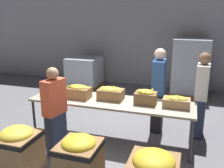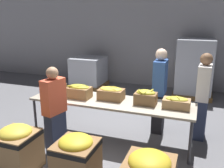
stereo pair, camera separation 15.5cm
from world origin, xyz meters
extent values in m
plane|color=slate|center=(0.00, 0.00, 0.00)|extent=(30.00, 30.00, 0.00)
cube|color=#A8A8AD|center=(0.00, 4.17, 2.00)|extent=(16.00, 0.08, 4.00)
cube|color=#B2A893|center=(0.00, 0.00, 0.80)|extent=(3.12, 0.81, 0.04)
cylinder|color=#38383D|center=(-1.50, -0.35, 0.39)|extent=(0.05, 0.05, 0.78)
cylinder|color=#38383D|center=(1.50, -0.35, 0.39)|extent=(0.05, 0.05, 0.78)
cylinder|color=#38383D|center=(-1.50, 0.35, 0.39)|extent=(0.05, 0.05, 0.78)
cylinder|color=#38383D|center=(1.50, 0.35, 0.39)|extent=(0.05, 0.05, 0.78)
cube|color=olive|center=(-1.23, 0.00, 0.93)|extent=(0.44, 0.26, 0.22)
ellipsoid|color=yellow|center=(-1.23, 0.00, 1.04)|extent=(0.39, 0.23, 0.09)
ellipsoid|color=yellow|center=(-1.11, -0.07, 1.07)|extent=(0.15, 0.21, 0.05)
ellipsoid|color=yellow|center=(-1.27, 0.05, 1.08)|extent=(0.13, 0.20, 0.06)
ellipsoid|color=yellow|center=(-1.33, -0.07, 1.07)|extent=(0.19, 0.13, 0.04)
ellipsoid|color=yellow|center=(-1.20, -0.06, 1.07)|extent=(0.19, 0.12, 0.04)
cube|color=#A37A4C|center=(-0.65, -0.04, 0.93)|extent=(0.45, 0.29, 0.21)
ellipsoid|color=gold|center=(-0.65, -0.04, 1.04)|extent=(0.42, 0.24, 0.10)
ellipsoid|color=gold|center=(-0.56, -0.08, 1.07)|extent=(0.21, 0.14, 0.05)
ellipsoid|color=gold|center=(-0.77, -0.11, 1.06)|extent=(0.21, 0.08, 0.05)
cube|color=olive|center=(-0.02, 0.08, 0.92)|extent=(0.48, 0.31, 0.20)
ellipsoid|color=yellow|center=(-0.02, 0.08, 1.03)|extent=(0.43, 0.27, 0.08)
ellipsoid|color=yellow|center=(0.01, 0.10, 1.06)|extent=(0.15, 0.06, 0.04)
ellipsoid|color=yellow|center=(0.02, 0.00, 1.05)|extent=(0.17, 0.07, 0.04)
cube|color=olive|center=(0.66, 0.04, 0.93)|extent=(0.39, 0.28, 0.21)
ellipsoid|color=gold|center=(0.66, 0.04, 1.04)|extent=(0.34, 0.24, 0.10)
ellipsoid|color=gold|center=(0.54, 0.03, 1.07)|extent=(0.10, 0.20, 0.04)
ellipsoid|color=gold|center=(0.76, 0.07, 1.08)|extent=(0.06, 0.17, 0.04)
ellipsoid|color=gold|center=(0.68, 0.01, 1.07)|extent=(0.10, 0.21, 0.04)
ellipsoid|color=gold|center=(0.56, -0.02, 1.07)|extent=(0.14, 0.16, 0.05)
cube|color=tan|center=(1.21, 0.03, 0.90)|extent=(0.47, 0.27, 0.16)
ellipsoid|color=gold|center=(1.21, 0.03, 0.99)|extent=(0.38, 0.22, 0.07)
ellipsoid|color=gold|center=(1.22, 0.02, 1.02)|extent=(0.12, 0.17, 0.05)
ellipsoid|color=gold|center=(1.12, -0.02, 1.01)|extent=(0.07, 0.19, 0.04)
ellipsoid|color=gold|center=(1.16, 0.02, 1.00)|extent=(0.07, 0.16, 0.04)
cube|color=#2D3856|center=(1.63, 0.71, 0.41)|extent=(0.24, 0.40, 0.81)
cube|color=silver|center=(1.63, 0.71, 1.15)|extent=(0.26, 0.47, 0.67)
sphere|color=#896042|center=(1.63, 0.71, 1.60)|extent=(0.23, 0.23, 0.23)
cube|color=#2D3856|center=(-0.78, -0.73, 0.37)|extent=(0.27, 0.39, 0.74)
cube|color=#EA5B3D|center=(-0.78, -0.73, 1.05)|extent=(0.30, 0.45, 0.61)
sphere|color=tan|center=(-0.78, -0.73, 1.46)|extent=(0.21, 0.21, 0.21)
cube|color=black|center=(0.79, 0.73, 0.42)|extent=(0.22, 0.40, 0.83)
cube|color=#2D5199|center=(0.79, 0.73, 1.18)|extent=(0.24, 0.47, 0.69)
sphere|color=beige|center=(0.79, 0.73, 1.64)|extent=(0.24, 0.24, 0.24)
cube|color=#A37A4C|center=(-1.03, -1.44, 0.33)|extent=(0.59, 0.59, 0.65)
cube|color=black|center=(-1.03, -1.44, 0.60)|extent=(0.59, 0.59, 0.07)
ellipsoid|color=yellow|center=(-1.03, -1.44, 0.66)|extent=(0.50, 0.50, 0.21)
cube|color=olive|center=(0.01, -1.44, 0.34)|extent=(0.57, 0.57, 0.68)
cube|color=black|center=(0.01, -1.44, 0.62)|extent=(0.57, 0.57, 0.07)
ellipsoid|color=yellow|center=(0.01, -1.44, 0.69)|extent=(0.48, 0.48, 0.20)
cube|color=black|center=(1.05, -1.44, 0.55)|extent=(0.65, 0.65, 0.07)
ellipsoid|color=gold|center=(1.05, -1.44, 0.61)|extent=(0.55, 0.55, 0.22)
cube|color=olive|center=(-2.02, 3.29, 0.07)|extent=(1.10, 1.10, 0.13)
cube|color=silver|center=(-2.02, 3.29, 0.57)|extent=(1.01, 1.01, 0.88)
cube|color=olive|center=(1.38, 3.49, 0.07)|extent=(1.13, 1.13, 0.13)
cube|color=#B2B7C1|center=(1.38, 3.49, 0.92)|extent=(1.04, 1.04, 1.59)
camera|label=1|loc=(1.40, -4.25, 2.41)|focal=40.00mm
camera|label=2|loc=(1.55, -4.20, 2.41)|focal=40.00mm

